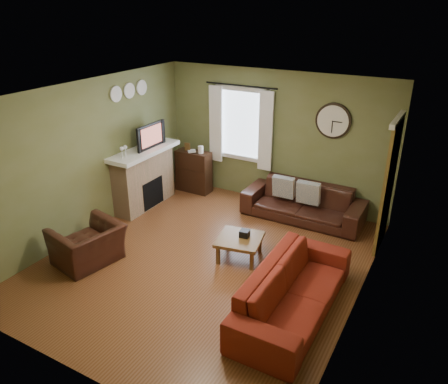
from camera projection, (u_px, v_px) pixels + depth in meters
The scene contains 31 objects.
floor at pixel (206, 261), 6.86m from camera, with size 4.60×5.20×0.00m, color brown.
ceiling at pixel (203, 95), 5.80m from camera, with size 4.60×5.20×0.00m, color white.
wall_left at pixel (88, 159), 7.35m from camera, with size 0.00×5.20×2.60m, color olive.
wall_right at pixel (366, 221), 5.31m from camera, with size 0.00×5.20×2.60m, color olive.
wall_back at pixel (275, 139), 8.41m from camera, with size 4.60×0.00×2.60m, color olive.
wall_front at pixel (66, 275), 4.25m from camera, with size 4.60×0.00×2.60m, color olive.
fireplace at pixel (144, 179), 8.49m from camera, with size 0.40×1.40×1.10m, color tan.
firebox at pixel (153, 193), 8.50m from camera, with size 0.04×0.60×0.55m, color black.
mantel at pixel (143, 151), 8.23m from camera, with size 0.58×1.60×0.08m, color white.
tv at pixel (148, 138), 8.26m from camera, with size 0.60×0.08×0.35m, color black.
tv_screen at pixel (151, 136), 8.20m from camera, with size 0.02×0.62×0.36m, color #994C3F.
medallion_left at pixel (116, 94), 7.60m from camera, with size 0.28×0.28×0.03m, color white.
medallion_mid at pixel (129, 91), 7.88m from camera, with size 0.28×0.28×0.03m, color white.
medallion_right at pixel (142, 88), 8.16m from camera, with size 0.28×0.28×0.03m, color white.
window_pane at pixel (242, 124), 8.62m from camera, with size 1.00×0.02×1.30m, color silver, non-canonical shape.
curtain_rod at pixel (241, 86), 8.23m from camera, with size 0.03×0.03×1.50m, color black.
curtain_left at pixel (216, 124), 8.81m from camera, with size 0.28×0.04×1.55m, color white.
curtain_right at pixel (266, 132), 8.32m from camera, with size 0.28×0.04×1.55m, color white.
wall_clock at pixel (333, 121), 7.67m from camera, with size 0.64×0.06×0.64m, color white, non-canonical shape.
door at pixel (388, 187), 6.90m from camera, with size 0.05×0.90×2.10m, color brown.
bookshelf at pixel (194, 171), 9.19m from camera, with size 0.74×0.31×0.88m, color black, non-canonical shape.
book at pixel (188, 148), 8.97m from camera, with size 0.16×0.22×0.02m, color brown.
sofa_brown at pixel (303, 202), 8.07m from camera, with size 2.20×0.86×0.64m, color black.
pillow_left at pixel (284, 187), 8.16m from camera, with size 0.41×0.12×0.41m, color #979C9F.
pillow_right at pixel (308, 193), 7.91m from camera, with size 0.42×0.13×0.42m, color #979C9F.
sofa_red at pixel (294, 290), 5.61m from camera, with size 2.30×0.90×0.67m, color maroon.
armchair at pixel (88, 245), 6.70m from camera, with size 0.96×0.84×0.62m, color black.
coffee_table at pixel (240, 248), 6.87m from camera, with size 0.67×0.67×0.36m, color brown, non-canonical shape.
tissue_box at pixel (245, 234), 6.82m from camera, with size 0.14×0.14×0.11m, color black.
wine_glass_a at pixel (122, 153), 7.69m from camera, with size 0.07×0.07×0.21m, color white, non-canonical shape.
wine_glass_b at pixel (126, 151), 7.77m from camera, with size 0.07×0.07×0.21m, color white, non-canonical shape.
Camera 1 is at (3.08, -4.95, 3.77)m, focal length 35.00 mm.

